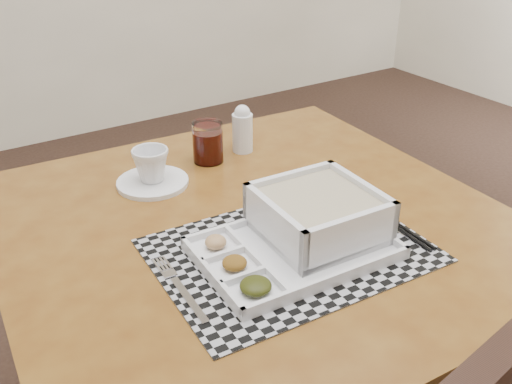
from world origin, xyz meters
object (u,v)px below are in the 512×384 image
at_px(dining_table, 254,250).
at_px(serving_tray, 311,225).
at_px(creamer_bottle, 242,129).
at_px(cup, 151,165).
at_px(juice_glass, 208,144).

height_order(dining_table, serving_tray, serving_tray).
bearing_deg(creamer_bottle, cup, -170.06).
relative_size(dining_table, cup, 12.60).
xyz_separation_m(dining_table, creamer_bottle, (0.15, 0.28, 0.12)).
relative_size(dining_table, juice_glass, 10.34).
bearing_deg(cup, creamer_bottle, 12.85).
height_order(cup, creamer_bottle, creamer_bottle).
height_order(cup, juice_glass, juice_glass).
xyz_separation_m(dining_table, juice_glass, (0.05, 0.27, 0.11)).
height_order(dining_table, juice_glass, juice_glass).
distance_m(dining_table, creamer_bottle, 0.34).
bearing_deg(juice_glass, serving_tray, -91.77).
bearing_deg(serving_tray, juice_glass, 88.23).
bearing_deg(dining_table, serving_tray, -72.09).
relative_size(juice_glass, creamer_bottle, 0.81).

